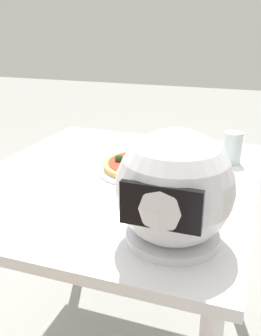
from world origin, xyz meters
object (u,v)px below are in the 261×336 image
pizza (144,164)px  motorcycle_helmet (174,190)px  drinking_glass (232,148)px  dining_table (116,200)px

pizza → motorcycle_helmet: (-0.21, 0.42, 0.11)m
pizza → drinking_glass: drinking_glass is taller
motorcycle_helmet → drinking_glass: size_ratio=2.35×
dining_table → motorcycle_helmet: bearing=129.7°
pizza → drinking_glass: 0.34m
pizza → motorcycle_helmet: motorcycle_helmet is taller
dining_table → drinking_glass: (-0.36, -0.27, 0.15)m
pizza → dining_table: bearing=47.1°
motorcycle_helmet → drinking_glass: motorcycle_helmet is taller
dining_table → motorcycle_helmet: size_ratio=3.88×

